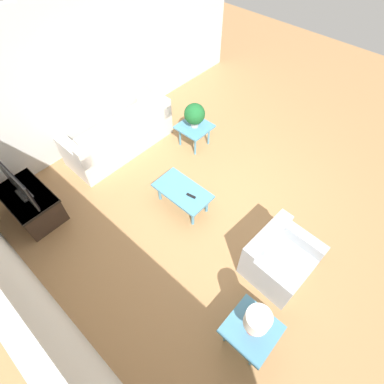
% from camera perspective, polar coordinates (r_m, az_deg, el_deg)
% --- Properties ---
extents(ground_plane, '(14.00, 14.00, 0.00)m').
position_cam_1_polar(ground_plane, '(5.35, 6.01, -1.20)').
color(ground_plane, '#A87A4C').
extents(wall_back, '(7.20, 0.12, 2.70)m').
position_cam_1_polar(wall_back, '(3.39, -27.69, -18.15)').
color(wall_back, silver).
rests_on(wall_back, ground_plane).
extents(wall_right, '(0.12, 7.20, 2.70)m').
position_cam_1_polar(wall_right, '(6.24, -17.15, 22.01)').
color(wall_right, silver).
rests_on(wall_right, ground_plane).
extents(sofa, '(0.87, 2.12, 0.81)m').
position_cam_1_polar(sofa, '(6.13, -13.45, 10.16)').
color(sofa, silver).
rests_on(sofa, ground_plane).
extents(armchair, '(0.85, 0.95, 0.71)m').
position_cam_1_polar(armchair, '(4.56, 16.13, -12.08)').
color(armchair, '#A8ADB2').
rests_on(armchair, ground_plane).
extents(coffee_table, '(0.96, 0.53, 0.40)m').
position_cam_1_polar(coffee_table, '(4.96, -1.81, -0.01)').
color(coffee_table, teal).
rests_on(coffee_table, ground_plane).
extents(side_table_plant, '(0.60, 0.60, 0.47)m').
position_cam_1_polar(side_table_plant, '(5.99, 0.47, 12.01)').
color(side_table_plant, teal).
rests_on(side_table_plant, ground_plane).
extents(side_table_lamp, '(0.60, 0.60, 0.47)m').
position_cam_1_polar(side_table_lamp, '(4.00, 11.22, -24.42)').
color(side_table_lamp, teal).
rests_on(side_table_lamp, ground_plane).
extents(tv_stand_chest, '(1.03, 0.64, 0.52)m').
position_cam_1_polar(tv_stand_chest, '(5.57, -28.30, -1.94)').
color(tv_stand_chest, '#38281E').
rests_on(tv_stand_chest, ground_plane).
extents(television, '(0.95, 0.16, 0.53)m').
position_cam_1_polar(television, '(5.22, -30.39, 1.31)').
color(television, '#2D2D2D').
rests_on(television, tv_stand_chest).
extents(potted_plant, '(0.40, 0.40, 0.49)m').
position_cam_1_polar(potted_plant, '(5.78, 0.49, 14.58)').
color(potted_plant, '#B2ADA3').
rests_on(potted_plant, side_table_plant).
extents(table_lamp, '(0.29, 0.29, 0.50)m').
position_cam_1_polar(table_lamp, '(3.64, 12.23, -22.93)').
color(table_lamp, red).
rests_on(table_lamp, side_table_lamp).
extents(remote_control, '(0.16, 0.07, 0.02)m').
position_cam_1_polar(remote_control, '(4.83, -0.18, -0.73)').
color(remote_control, black).
rests_on(remote_control, coffee_table).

